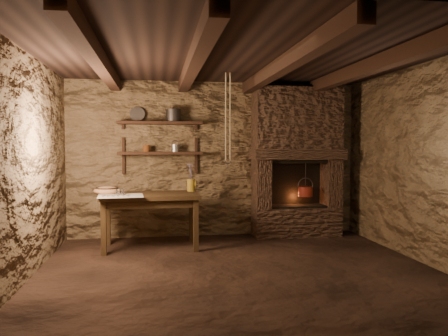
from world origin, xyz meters
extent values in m
plane|color=black|center=(0.00, 0.00, 0.00)|extent=(4.50, 4.50, 0.00)
cube|color=#4C3824|center=(0.00, 2.00, 1.20)|extent=(4.50, 0.04, 2.40)
cube|color=#4C3824|center=(0.00, -2.00, 1.20)|extent=(4.50, 0.04, 2.40)
cube|color=#4C3824|center=(-2.25, 0.00, 1.20)|extent=(0.04, 4.00, 2.40)
cube|color=#4C3824|center=(2.25, 0.00, 1.20)|extent=(0.04, 4.00, 2.40)
cube|color=black|center=(0.00, 0.00, 2.40)|extent=(4.50, 4.00, 0.04)
cube|color=black|center=(-1.50, 0.00, 2.31)|extent=(0.14, 3.95, 0.16)
cube|color=black|center=(-0.50, 0.00, 2.31)|extent=(0.14, 3.95, 0.16)
cube|color=black|center=(0.50, 0.00, 2.31)|extent=(0.14, 3.95, 0.16)
cube|color=black|center=(1.50, 0.00, 2.31)|extent=(0.14, 3.95, 0.16)
cube|color=black|center=(-0.85, 1.84, 1.30)|extent=(1.25, 0.30, 0.04)
cube|color=black|center=(-0.85, 1.84, 1.75)|extent=(1.25, 0.30, 0.04)
cube|color=#332219|center=(1.25, 1.77, 0.23)|extent=(1.35, 0.45, 0.45)
cube|color=#332219|center=(0.69, 1.77, 0.82)|extent=(0.23, 0.45, 0.75)
cube|color=#332219|center=(1.81, 1.77, 0.82)|extent=(0.23, 0.45, 0.75)
cube|color=#332219|center=(1.25, 1.74, 1.28)|extent=(1.43, 0.51, 0.16)
cube|color=#332219|center=(1.25, 1.77, 1.83)|extent=(1.35, 0.45, 0.94)
cube|color=black|center=(1.25, 1.96, 0.82)|extent=(0.90, 0.06, 0.75)
cube|color=black|center=(-1.00, 1.26, 0.73)|extent=(1.33, 0.78, 0.06)
cube|color=black|center=(-1.00, 1.26, 0.64)|extent=(1.22, 0.66, 0.09)
cube|color=beige|center=(-1.37, 1.02, 0.76)|extent=(0.60, 0.50, 0.01)
cylinder|color=olive|center=(-0.42, 1.48, 0.84)|extent=(0.14, 0.14, 0.18)
torus|color=olive|center=(-0.36, 1.48, 0.86)|extent=(0.02, 0.10, 0.10)
ellipsoid|color=#A16E46|center=(-1.58, 1.31, 0.80)|extent=(0.46, 0.46, 0.13)
cylinder|color=#332F2D|center=(-0.65, 1.84, 1.85)|extent=(0.25, 0.25, 0.17)
cylinder|color=#A5A5A0|center=(-1.19, 1.94, 1.88)|extent=(0.24, 0.12, 0.23)
cylinder|color=#562911|center=(-1.06, 1.84, 1.37)|extent=(0.13, 0.13, 0.10)
cylinder|color=maroon|center=(1.38, 1.72, 0.70)|extent=(0.23, 0.23, 0.15)
torus|color=#332F2D|center=(1.38, 1.72, 0.79)|extent=(0.25, 0.02, 0.25)
cylinder|color=#332F2D|center=(1.38, 1.72, 0.94)|extent=(0.01, 0.01, 0.44)
camera|label=1|loc=(-0.90, -4.77, 1.42)|focal=35.00mm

